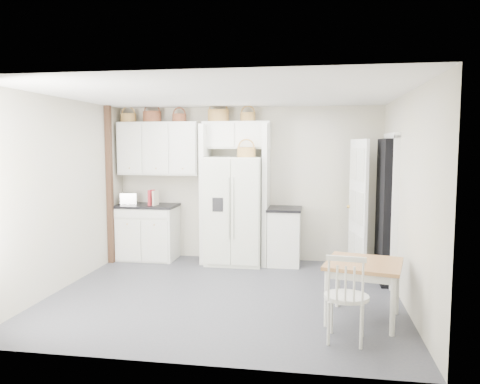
# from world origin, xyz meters

# --- Properties ---
(floor) EXTENTS (4.50, 4.50, 0.00)m
(floor) POSITION_xyz_m (0.00, 0.00, 0.00)
(floor) COLOR #353640
(floor) RESTS_ON ground
(ceiling) EXTENTS (4.50, 4.50, 0.00)m
(ceiling) POSITION_xyz_m (0.00, 0.00, 2.60)
(ceiling) COLOR white
(ceiling) RESTS_ON wall_back
(wall_back) EXTENTS (4.50, 0.00, 4.50)m
(wall_back) POSITION_xyz_m (0.00, 2.00, 1.30)
(wall_back) COLOR #B6B1AA
(wall_back) RESTS_ON floor
(wall_left) EXTENTS (0.00, 4.00, 4.00)m
(wall_left) POSITION_xyz_m (-2.25, 0.00, 1.30)
(wall_left) COLOR #B6B1AA
(wall_left) RESTS_ON floor
(wall_right) EXTENTS (0.00, 4.00, 4.00)m
(wall_right) POSITION_xyz_m (2.25, 0.00, 1.30)
(wall_right) COLOR #B6B1AA
(wall_right) RESTS_ON floor
(refrigerator) EXTENTS (0.91, 0.73, 1.77)m
(refrigerator) POSITION_xyz_m (-0.15, 1.66, 0.88)
(refrigerator) COLOR beige
(refrigerator) RESTS_ON floor
(base_cab_left) EXTENTS (0.98, 0.62, 0.90)m
(base_cab_left) POSITION_xyz_m (-1.68, 1.70, 0.45)
(base_cab_left) COLOR beige
(base_cab_left) RESTS_ON floor
(base_cab_right) EXTENTS (0.51, 0.61, 0.90)m
(base_cab_right) POSITION_xyz_m (0.66, 1.70, 0.45)
(base_cab_right) COLOR beige
(base_cab_right) RESTS_ON floor
(dining_table) EXTENTS (0.96, 0.96, 0.67)m
(dining_table) POSITION_xyz_m (1.70, -0.64, 0.33)
(dining_table) COLOR brown
(dining_table) RESTS_ON floor
(windsor_chair) EXTENTS (0.49, 0.46, 0.91)m
(windsor_chair) POSITION_xyz_m (1.48, -1.25, 0.45)
(windsor_chair) COLOR beige
(windsor_chair) RESTS_ON floor
(counter_left) EXTENTS (1.02, 0.66, 0.04)m
(counter_left) POSITION_xyz_m (-1.68, 1.70, 0.93)
(counter_left) COLOR black
(counter_left) RESTS_ON base_cab_left
(counter_right) EXTENTS (0.55, 0.65, 0.04)m
(counter_right) POSITION_xyz_m (0.66, 1.70, 0.92)
(counter_right) COLOR black
(counter_right) RESTS_ON base_cab_right
(toaster) EXTENTS (0.31, 0.22, 0.19)m
(toaster) POSITION_xyz_m (-2.02, 1.71, 1.04)
(toaster) COLOR silver
(toaster) RESTS_ON counter_left
(cookbook_red) EXTENTS (0.07, 0.18, 0.26)m
(cookbook_red) POSITION_xyz_m (-1.58, 1.62, 1.08)
(cookbook_red) COLOR #B4262F
(cookbook_red) RESTS_ON counter_left
(cookbook_cream) EXTENTS (0.07, 0.17, 0.25)m
(cookbook_cream) POSITION_xyz_m (-1.51, 1.62, 1.07)
(cookbook_cream) COLOR beige
(cookbook_cream) RESTS_ON counter_left
(basket_upper_a) EXTENTS (0.27, 0.27, 0.15)m
(basket_upper_a) POSITION_xyz_m (-2.04, 1.83, 2.43)
(basket_upper_a) COLOR brown
(basket_upper_a) RESTS_ON upper_cabinet
(basket_upper_b) EXTENTS (0.31, 0.31, 0.18)m
(basket_upper_b) POSITION_xyz_m (-1.62, 1.83, 2.44)
(basket_upper_b) COLOR brown
(basket_upper_b) RESTS_ON upper_cabinet
(basket_upper_c) EXTENTS (0.24, 0.24, 0.14)m
(basket_upper_c) POSITION_xyz_m (-1.14, 1.83, 2.42)
(basket_upper_c) COLOR brown
(basket_upper_c) RESTS_ON upper_cabinet
(basket_bridge_a) EXTENTS (0.35, 0.35, 0.20)m
(basket_bridge_a) POSITION_xyz_m (-0.46, 1.83, 2.45)
(basket_bridge_a) COLOR brown
(basket_bridge_a) RESTS_ON bridge_cabinet
(basket_bridge_b) EXTENTS (0.25, 0.25, 0.14)m
(basket_bridge_b) POSITION_xyz_m (0.04, 1.83, 2.42)
(basket_bridge_b) COLOR brown
(basket_bridge_b) RESTS_ON bridge_cabinet
(basket_fridge_b) EXTENTS (0.29, 0.29, 0.16)m
(basket_fridge_b) POSITION_xyz_m (0.05, 1.56, 1.85)
(basket_fridge_b) COLOR brown
(basket_fridge_b) RESTS_ON refrigerator
(upper_cabinet) EXTENTS (1.40, 0.34, 0.90)m
(upper_cabinet) POSITION_xyz_m (-1.50, 1.83, 1.90)
(upper_cabinet) COLOR beige
(upper_cabinet) RESTS_ON wall_back
(bridge_cabinet) EXTENTS (1.12, 0.34, 0.45)m
(bridge_cabinet) POSITION_xyz_m (-0.15, 1.83, 2.12)
(bridge_cabinet) COLOR beige
(bridge_cabinet) RESTS_ON wall_back
(fridge_panel_left) EXTENTS (0.08, 0.60, 2.30)m
(fridge_panel_left) POSITION_xyz_m (-0.66, 1.70, 1.15)
(fridge_panel_left) COLOR beige
(fridge_panel_left) RESTS_ON floor
(fridge_panel_right) EXTENTS (0.08, 0.60, 2.30)m
(fridge_panel_right) POSITION_xyz_m (0.36, 1.70, 1.15)
(fridge_panel_right) COLOR beige
(fridge_panel_right) RESTS_ON floor
(trim_post) EXTENTS (0.09, 0.09, 2.60)m
(trim_post) POSITION_xyz_m (-2.20, 1.35, 1.30)
(trim_post) COLOR #382215
(trim_post) RESTS_ON floor
(doorway_void) EXTENTS (0.18, 0.85, 2.05)m
(doorway_void) POSITION_xyz_m (2.16, 1.00, 1.02)
(doorway_void) COLOR black
(doorway_void) RESTS_ON floor
(door_slab) EXTENTS (0.21, 0.79, 2.05)m
(door_slab) POSITION_xyz_m (1.80, 1.33, 1.02)
(door_slab) COLOR white
(door_slab) RESTS_ON floor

